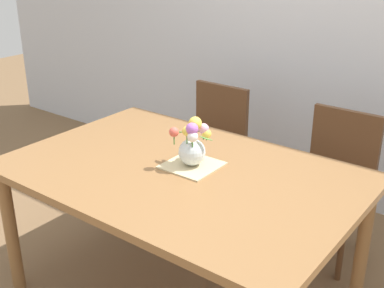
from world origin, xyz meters
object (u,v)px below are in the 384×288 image
object	(u,v)px
dining_table	(181,184)
flower_vase	(193,145)
chair_right	(335,175)
chair_left	(212,141)

from	to	relation	value
dining_table	flower_vase	bearing A→B (deg)	72.79
chair_right	chair_left	bearing A→B (deg)	0.00
chair_right	dining_table	bearing A→B (deg)	63.90
dining_table	chair_right	size ratio (longest dim) A/B	1.94
chair_left	flower_vase	size ratio (longest dim) A/B	3.67
flower_vase	chair_left	bearing A→B (deg)	118.92
chair_left	chair_right	xyz separation A→B (m)	(0.90, 0.00, 0.00)
dining_table	flower_vase	world-z (taller)	flower_vase
dining_table	chair_left	xyz separation A→B (m)	(-0.45, 0.92, -0.18)
dining_table	chair_left	bearing A→B (deg)	116.10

